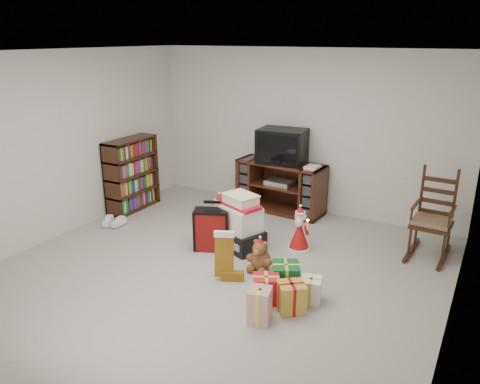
# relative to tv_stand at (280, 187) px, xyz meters

# --- Properties ---
(room) EXTENTS (5.01, 5.01, 2.51)m
(room) POSITION_rel_tv_stand_xyz_m (0.22, -2.22, 0.85)
(room) COLOR #A29D95
(room) RESTS_ON ground
(tv_stand) EXTENTS (1.42, 0.58, 0.79)m
(tv_stand) POSITION_rel_tv_stand_xyz_m (0.00, 0.00, 0.00)
(tv_stand) COLOR #3E1811
(tv_stand) RESTS_ON floor
(bookshelf) EXTENTS (0.31, 0.94, 1.15)m
(bookshelf) POSITION_rel_tv_stand_xyz_m (-2.09, -1.08, 0.15)
(bookshelf) COLOR #3A1D0F
(bookshelf) RESTS_ON floor
(rocking_chair) EXTENTS (0.50, 0.79, 1.17)m
(rocking_chair) POSITION_rel_tv_stand_xyz_m (2.32, -0.49, 0.00)
(rocking_chair) COLOR #3A1D0F
(rocking_chair) RESTS_ON floor
(gift_pile) EXTENTS (0.69, 0.60, 0.73)m
(gift_pile) POSITION_rel_tv_stand_xyz_m (0.14, -1.53, -0.08)
(gift_pile) COLOR black
(gift_pile) RESTS_ON floor
(red_suitcase) EXTENTS (0.48, 0.37, 0.64)m
(red_suitcase) POSITION_rel_tv_stand_xyz_m (-0.17, -1.74, -0.12)
(red_suitcase) COLOR maroon
(red_suitcase) RESTS_ON floor
(stocking) EXTENTS (0.30, 0.22, 0.58)m
(stocking) POSITION_rel_tv_stand_xyz_m (0.37, -2.32, -0.11)
(stocking) COLOR #0C7315
(stocking) RESTS_ON floor
(teddy_bear) EXTENTS (0.26, 0.23, 0.38)m
(teddy_bear) POSITION_rel_tv_stand_xyz_m (0.65, -1.95, -0.23)
(teddy_bear) COLOR brown
(teddy_bear) RESTS_ON floor
(santa_figurine) EXTENTS (0.30, 0.28, 0.61)m
(santa_figurine) POSITION_rel_tv_stand_xyz_m (0.83, -1.19, -0.16)
(santa_figurine) COLOR #B31413
(santa_figurine) RESTS_ON floor
(mrs_claus_figurine) EXTENTS (0.32, 0.30, 0.66)m
(mrs_claus_figurine) POSITION_rel_tv_stand_xyz_m (-0.27, -1.39, -0.15)
(mrs_claus_figurine) COLOR #B31413
(mrs_claus_figurine) RESTS_ON floor
(sneaker_pair) EXTENTS (0.33, 0.28, 0.09)m
(sneaker_pair) POSITION_rel_tv_stand_xyz_m (-1.86, -1.79, -0.35)
(sneaker_pair) COLOR white
(sneaker_pair) RESTS_ON floor
(gift_cluster) EXTENTS (0.79, 0.89, 0.27)m
(gift_cluster) POSITION_rel_tv_stand_xyz_m (1.15, -2.49, -0.26)
(gift_cluster) COLOR red
(gift_cluster) RESTS_ON floor
(crt_television) EXTENTS (0.76, 0.58, 0.52)m
(crt_television) POSITION_rel_tv_stand_xyz_m (0.01, -0.01, 0.66)
(crt_television) COLOR black
(crt_television) RESTS_ON tv_stand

